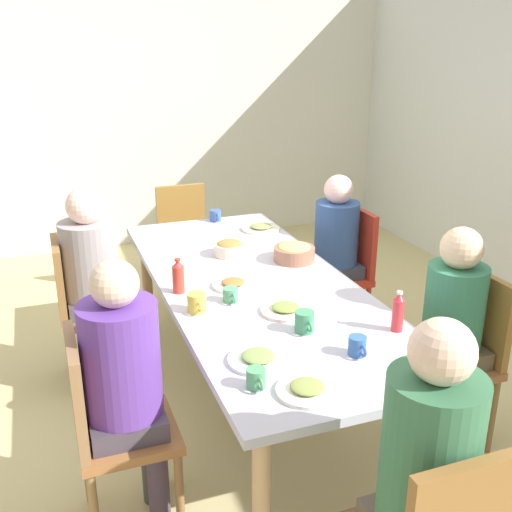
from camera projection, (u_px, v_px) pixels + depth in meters
The scene contains 28 objects.
ground_plane at pixel (256, 405), 3.43m from camera, with size 7.43×7.43×0.00m, color #C6B87C.
wall_left at pixel (143, 111), 5.76m from camera, with size 0.12×5.16×2.60m, color silver.
dining_table at pixel (256, 295), 3.19m from camera, with size 2.45×0.98×0.76m.
chair_0 at pixel (185, 237), 4.67m from camera, with size 0.40×0.40×0.90m.
chair_1 at pixel (106, 422), 2.43m from camera, with size 0.40×0.40×0.90m.
person_1 at pixel (125, 373), 2.39m from camera, with size 0.31×0.31×1.20m.
chair_2 at pixel (462, 350), 3.00m from camera, with size 0.40×0.40×0.90m.
person_2 at pixel (451, 319), 2.90m from camera, with size 0.30×0.30×1.16m.
chair_3 at pixel (345, 266), 4.07m from camera, with size 0.40×0.40×0.90m.
person_3 at pixel (334, 244), 3.98m from camera, with size 0.30×0.30×1.15m.
person_4 at pixel (426, 467), 1.84m from camera, with size 0.30×0.30×1.25m.
chair_5 at pixel (80, 303), 3.51m from camera, with size 0.40×0.40×0.90m.
person_5 at pixel (93, 268), 3.47m from camera, with size 0.32×0.32×1.20m.
plate_0 at pixel (286, 309), 2.83m from camera, with size 0.24×0.24×0.04m.
plate_1 at pixel (261, 228), 4.02m from camera, with size 0.26×0.26×0.04m.
plate_2 at pixel (259, 358), 2.40m from camera, with size 0.25×0.25×0.04m.
plate_3 at pixel (233, 284), 3.12m from camera, with size 0.22×0.22×0.04m.
plate_4 at pixel (307, 389), 2.19m from camera, with size 0.23×0.23×0.04m.
bowl_0 at pixel (294, 252), 3.46m from camera, with size 0.24×0.24×0.10m.
bowl_1 at pixel (230, 248), 3.55m from camera, with size 0.19×0.19×0.09m.
cup_0 at pixel (358, 346), 2.44m from camera, with size 0.11×0.07×0.08m.
cup_1 at pixel (256, 378), 2.22m from camera, with size 0.11×0.07×0.08m.
cup_2 at pixel (231, 295), 2.93m from camera, with size 0.11×0.07×0.07m.
cup_3 at pixel (305, 322), 2.63m from camera, with size 0.12×0.09×0.09m.
cup_4 at pixel (197, 303), 2.82m from camera, with size 0.12×0.09×0.09m.
cup_5 at pixel (216, 216), 4.21m from camera, with size 0.12×0.08×0.08m.
bottle_0 at pixel (178, 277), 3.02m from camera, with size 0.06×0.06×0.18m.
bottle_1 at pixel (398, 312), 2.63m from camera, with size 0.05×0.05×0.19m.
Camera 1 is at (2.75, -1.01, 1.98)m, focal length 42.22 mm.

